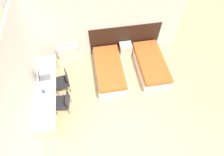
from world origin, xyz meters
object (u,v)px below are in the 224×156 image
Objects in this scene: bed_near_door at (151,64)px; chair_near_notebook at (64,102)px; chair_near_laptop at (63,81)px; laptop at (43,77)px; bed_near_window at (109,69)px; nightstand at (126,49)px.

chair_near_notebook reaches higher than bed_near_door.
laptop reaches higher than chair_near_laptop.
bed_near_door is 2.43× the size of chair_near_laptop.
nightstand is at bearing 47.24° from bed_near_window.
nightstand is 2.61m from chair_near_laptop.
bed_near_window is 1.51m from bed_near_door.
bed_near_window is at bearing 43.25° from chair_near_notebook.
bed_near_door is 4.19× the size of nightstand.
bed_near_window is at bearing -132.76° from nightstand.
chair_near_notebook is at bearing -139.62° from nightstand.
bed_near_door is (1.51, 0.00, 0.00)m from bed_near_window.
nightstand is 1.35× the size of laptop.
laptop is (-0.52, 0.75, 0.34)m from chair_near_notebook.
chair_near_laptop is 0.62m from laptop.
bed_near_window is 2.43× the size of chair_near_laptop.
bed_near_door is at bearing 2.77° from laptop.
laptop reaches higher than bed_near_window.
nightstand is (-0.75, 0.82, 0.05)m from bed_near_door.
chair_near_laptop is at bearing -4.84° from laptop.
chair_near_notebook is 2.34× the size of laptop.
chair_near_laptop is 0.74m from chair_near_notebook.
laptop is (-2.82, -1.20, 0.57)m from nightstand.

